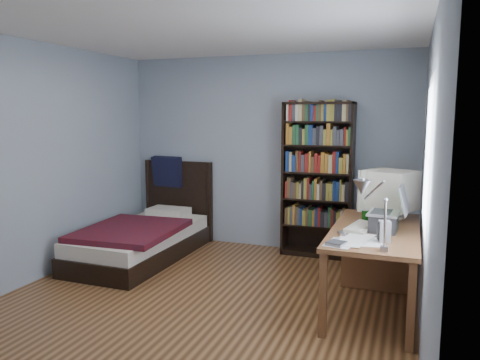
% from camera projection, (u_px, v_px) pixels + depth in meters
% --- Properties ---
extents(room, '(4.20, 4.24, 2.50)m').
position_uv_depth(room, '(200.00, 171.00, 4.12)').
color(room, '#502F17').
rests_on(room, ground).
extents(desk, '(0.75, 1.61, 0.73)m').
position_uv_depth(desk, '(378.00, 249.00, 4.65)').
color(desk, brown).
rests_on(desk, floor).
extents(crt_monitor, '(0.58, 0.53, 0.48)m').
position_uv_depth(crt_monitor, '(390.00, 191.00, 4.58)').
color(crt_monitor, beige).
rests_on(crt_monitor, desk).
extents(laptop, '(0.35, 0.36, 0.41)m').
position_uv_depth(laptop, '(386.00, 219.00, 4.09)').
color(laptop, '#2D2D30').
rests_on(laptop, desk).
extents(desk_lamp, '(0.23, 0.51, 0.60)m').
position_uv_depth(desk_lamp, '(366.00, 195.00, 3.15)').
color(desk_lamp, '#99999E').
rests_on(desk_lamp, desk).
extents(keyboard, '(0.27, 0.48, 0.04)m').
position_uv_depth(keyboard, '(361.00, 227.00, 4.18)').
color(keyboard, beige).
rests_on(keyboard, desk).
extents(speaker, '(0.11, 0.11, 0.17)m').
position_uv_depth(speaker, '(384.00, 232.00, 3.75)').
color(speaker, gray).
rests_on(speaker, desk).
extents(soda_can, '(0.06, 0.06, 0.11)m').
position_uv_depth(soda_can, '(365.00, 216.00, 4.45)').
color(soda_can, '#0A3607').
rests_on(soda_can, desk).
extents(mouse, '(0.06, 0.11, 0.04)m').
position_uv_depth(mouse, '(373.00, 220.00, 4.48)').
color(mouse, silver).
rests_on(mouse, desk).
extents(phone_silver, '(0.09, 0.12, 0.02)m').
position_uv_depth(phone_silver, '(342.00, 233.00, 4.00)').
color(phone_silver, silver).
rests_on(phone_silver, desk).
extents(phone_grey, '(0.06, 0.09, 0.02)m').
position_uv_depth(phone_grey, '(336.00, 239.00, 3.80)').
color(phone_grey, gray).
rests_on(phone_grey, desk).
extents(external_drive, '(0.16, 0.16, 0.03)m').
position_uv_depth(external_drive, '(336.00, 244.00, 3.66)').
color(external_drive, gray).
rests_on(external_drive, desk).
extents(bookshelf, '(0.85, 0.30, 1.89)m').
position_uv_depth(bookshelf, '(318.00, 180.00, 5.73)').
color(bookshelf, black).
rests_on(bookshelf, floor).
extents(bed, '(1.10, 2.05, 1.16)m').
position_uv_depth(bed, '(144.00, 236.00, 5.77)').
color(bed, black).
rests_on(bed, floor).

